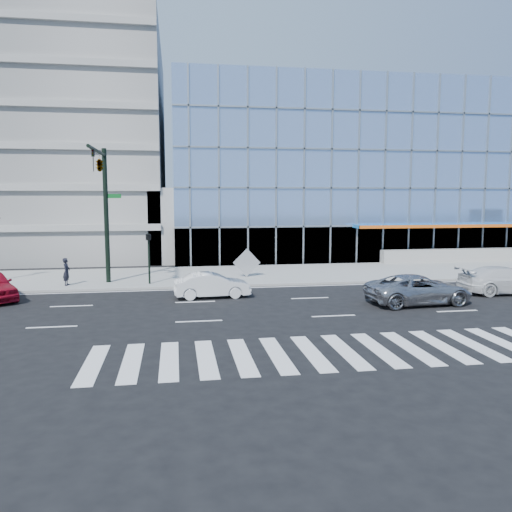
# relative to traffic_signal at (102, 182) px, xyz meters

# --- Properties ---
(ground) EXTENTS (160.00, 160.00, 0.00)m
(ground) POSITION_rel_traffic_signal_xyz_m (11.00, -4.57, -6.16)
(ground) COLOR black
(ground) RESTS_ON ground
(sidewalk) EXTENTS (120.00, 8.00, 0.15)m
(sidewalk) POSITION_rel_traffic_signal_xyz_m (11.00, 3.43, -6.09)
(sidewalk) COLOR gray
(sidewalk) RESTS_ON ground
(theatre_building) EXTENTS (42.00, 26.00, 15.00)m
(theatre_building) POSITION_rel_traffic_signal_xyz_m (25.00, 21.43, 1.34)
(theatre_building) COLOR #7E9FD2
(theatre_building) RESTS_ON ground
(parking_garage) EXTENTS (24.00, 24.00, 20.00)m
(parking_garage) POSITION_rel_traffic_signal_xyz_m (-9.00, 21.43, 3.84)
(parking_garage) COLOR gray
(parking_garage) RESTS_ON ground
(ramp_block) EXTENTS (6.00, 8.00, 6.00)m
(ramp_block) POSITION_rel_traffic_signal_xyz_m (5.00, 13.43, -3.16)
(ramp_block) COLOR gray
(ramp_block) RESTS_ON ground
(tower_backdrop) EXTENTS (14.00, 14.00, 48.00)m
(tower_backdrop) POSITION_rel_traffic_signal_xyz_m (-19.00, 65.43, 17.84)
(tower_backdrop) COLOR gray
(tower_backdrop) RESTS_ON ground
(traffic_signal) EXTENTS (1.14, 5.74, 8.00)m
(traffic_signal) POSITION_rel_traffic_signal_xyz_m (0.00, 0.00, 0.00)
(traffic_signal) COLOR black
(traffic_signal) RESTS_ON sidewalk
(ped_signal_post) EXTENTS (0.30, 0.33, 3.00)m
(ped_signal_post) POSITION_rel_traffic_signal_xyz_m (2.50, 0.37, -4.02)
(ped_signal_post) COLOR black
(ped_signal_post) RESTS_ON sidewalk
(silver_suv) EXTENTS (5.39, 2.75, 1.46)m
(silver_suv) POSITION_rel_traffic_signal_xyz_m (15.96, -6.78, -5.44)
(silver_suv) COLOR #A2A2A7
(silver_suv) RESTS_ON ground
(white_suv) EXTENTS (5.21, 2.31, 1.49)m
(white_suv) POSITION_rel_traffic_signal_xyz_m (21.96, -5.03, -5.42)
(white_suv) COLOR silver
(white_suv) RESTS_ON ground
(white_sedan) EXTENTS (4.06, 1.59, 1.32)m
(white_sedan) POSITION_rel_traffic_signal_xyz_m (5.94, -3.54, -5.51)
(white_sedan) COLOR silver
(white_sedan) RESTS_ON ground
(pedestrian) EXTENTS (0.43, 0.62, 1.61)m
(pedestrian) POSITION_rel_traffic_signal_xyz_m (-2.26, 0.65, -5.21)
(pedestrian) COLOR black
(pedestrian) RESTS_ON sidewalk
(tilted_panel) EXTENTS (1.83, 0.29, 1.84)m
(tilted_panel) POSITION_rel_traffic_signal_xyz_m (8.60, 2.10, -5.10)
(tilted_panel) COLOR #A9A9A9
(tilted_panel) RESTS_ON sidewalk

